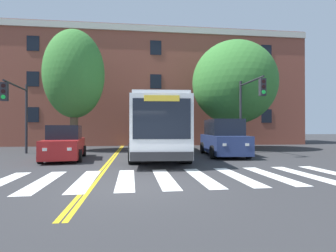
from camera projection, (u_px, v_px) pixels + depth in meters
ground_plane at (133, 186)px, 7.76m from camera, size 120.00×120.00×0.00m
crosswalk at (145, 179)px, 8.92m from camera, size 15.12×4.08×0.01m
lane_line_yellow_inner at (120, 148)px, 22.62m from camera, size 0.12×36.00×0.01m
lane_line_yellow_outer at (122, 148)px, 22.64m from camera, size 0.12×36.00×0.01m
city_bus at (159, 127)px, 16.19m from camera, size 3.44×11.85×3.29m
car_red_near_lane at (65, 144)px, 14.37m from camera, size 2.44×4.77×1.88m
car_navy_far_lane at (223, 139)px, 16.34m from camera, size 2.57×5.28×2.27m
car_black_behind_bus at (163, 135)px, 25.00m from camera, size 2.58×4.86×2.30m
traffic_light_near_corner at (249, 102)px, 16.74m from camera, size 0.34×3.43×5.00m
traffic_light_far_corner at (17, 104)px, 16.09m from camera, size 0.66×4.08×4.69m
street_tree_curbside_large at (234, 83)px, 21.35m from camera, size 8.87×8.65×8.84m
street_tree_curbside_small at (74, 74)px, 19.74m from camera, size 5.87×5.96×9.13m
building_facade at (101, 90)px, 28.77m from camera, size 42.92×7.78×11.87m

